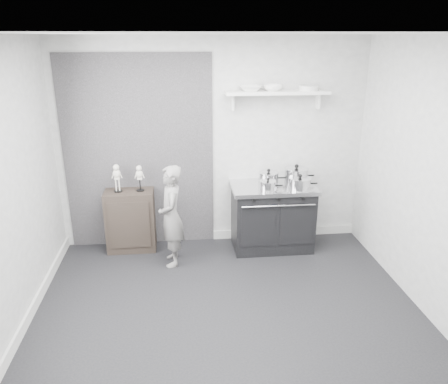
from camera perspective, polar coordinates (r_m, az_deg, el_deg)
The scene contains 15 objects.
ground at distance 4.62m, azimuth 0.54°, elevation -15.75°, with size 4.00×4.00×0.00m, color black.
room_shell at distance 4.04m, azimuth -0.88°, elevation 4.75°, with size 4.02×3.62×2.71m.
wall_shelf at distance 5.59m, azimuth 6.95°, elevation 12.68°, with size 1.30×0.26×0.24m.
stove at distance 5.80m, azimuth 6.31°, elevation -3.17°, with size 1.08×0.68×0.87m.
side_cabinet at distance 5.85m, azimuth -12.07°, elevation -3.64°, with size 0.62×0.36×0.81m, color black.
child at distance 5.31m, azimuth -6.91°, elevation -3.15°, with size 0.46×0.30×1.26m, color slate.
pot_back_left at distance 5.71m, azimuth 5.83°, elevation 1.89°, with size 0.35×0.26×0.19m.
pot_back_right at distance 5.77m, azimuth 9.40°, elevation 2.17°, with size 0.40×0.31×0.25m.
pot_front_right at distance 5.54m, azimuth 9.87°, elevation 1.13°, with size 0.37×0.28×0.20m.
pot_front_center at distance 5.46m, azimuth 5.74°, elevation 0.88°, with size 0.29×0.21×0.16m.
skeleton_full at distance 5.66m, azimuth -13.82°, elevation 2.03°, with size 0.12×0.07×0.41m, color beige, non-canonical shape.
skeleton_torso at distance 5.63m, azimuth -10.98°, elevation 2.02°, with size 0.11×0.07×0.39m, color beige, non-canonical shape.
bowl_large at distance 5.52m, azimuth 3.46°, elevation 13.36°, with size 0.27×0.27×0.07m, color white.
bowl_small at distance 5.57m, azimuth 6.39°, elevation 13.38°, with size 0.24×0.24×0.08m, color white.
plate_stack at distance 5.68m, azimuth 10.99°, elevation 13.20°, with size 0.25×0.25×0.06m, color silver.
Camera 1 is at (-0.44, -3.74, 2.68)m, focal length 35.00 mm.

